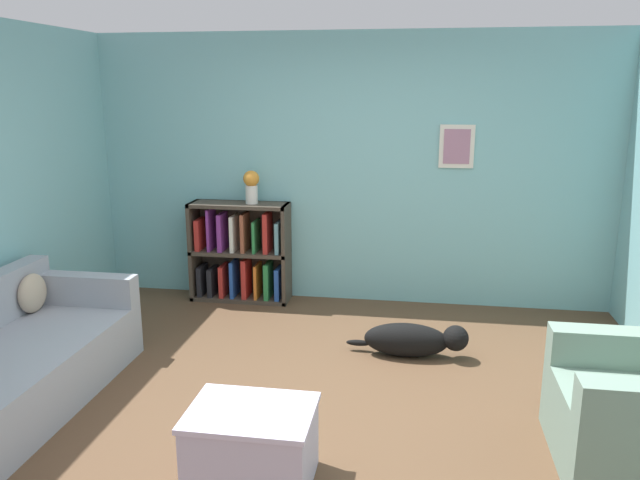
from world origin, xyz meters
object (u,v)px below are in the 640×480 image
object	(u,v)px
coffee_table	(252,444)
vase	(251,185)
bookshelf	(241,254)
dog	(413,340)

from	to	relation	value
coffee_table	vase	size ratio (longest dim) A/B	2.08
bookshelf	vase	world-z (taller)	vase
bookshelf	dog	world-z (taller)	bookshelf
coffee_table	vase	bearing A→B (deg)	104.82
bookshelf	coffee_table	world-z (taller)	bookshelf
bookshelf	coffee_table	distance (m)	3.07
bookshelf	coffee_table	bearing A→B (deg)	-72.85
dog	vase	world-z (taller)	vase
vase	bookshelf	bearing A→B (deg)	173.01
bookshelf	dog	distance (m)	2.10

